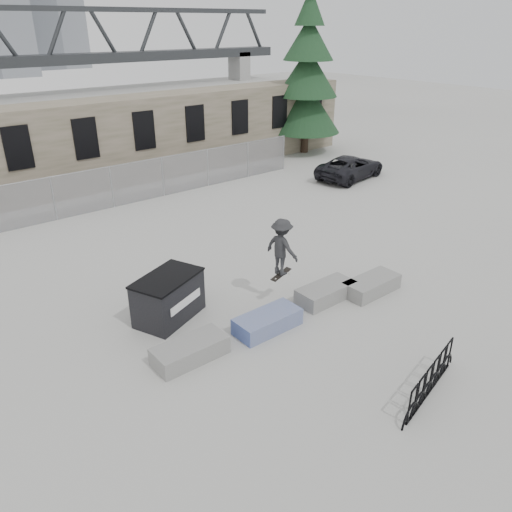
{
  "coord_description": "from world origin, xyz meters",
  "views": [
    {
      "loc": [
        -9.05,
        -9.58,
        8.15
      ],
      "look_at": [
        0.1,
        1.7,
        1.3
      ],
      "focal_mm": 35.0,
      "sensor_mm": 36.0,
      "label": 1
    }
  ],
  "objects_px": {
    "planter_offset": "(372,285)",
    "bike_rack": "(431,379)",
    "planter_center_right": "(326,292)",
    "skateboarder": "(282,247)",
    "suv": "(351,167)",
    "planter_far_left": "(190,350)",
    "spruce_tree": "(307,77)",
    "planter_center_left": "(268,321)",
    "dumpster": "(168,297)"
  },
  "relations": [
    {
      "from": "suv",
      "to": "skateboarder",
      "type": "relative_size",
      "value": 2.41
    },
    {
      "from": "suv",
      "to": "bike_rack",
      "type": "bearing_deg",
      "value": 128.51
    },
    {
      "from": "planter_center_right",
      "to": "suv",
      "type": "distance_m",
      "value": 14.15
    },
    {
      "from": "planter_offset",
      "to": "suv",
      "type": "height_order",
      "value": "suv"
    },
    {
      "from": "planter_center_left",
      "to": "planter_center_right",
      "type": "bearing_deg",
      "value": 2.88
    },
    {
      "from": "planter_far_left",
      "to": "spruce_tree",
      "type": "height_order",
      "value": "spruce_tree"
    },
    {
      "from": "planter_center_right",
      "to": "dumpster",
      "type": "distance_m",
      "value": 5.0
    },
    {
      "from": "planter_far_left",
      "to": "planter_center_left",
      "type": "bearing_deg",
      "value": -4.72
    },
    {
      "from": "planter_offset",
      "to": "planter_center_left",
      "type": "bearing_deg",
      "value": 173.25
    },
    {
      "from": "planter_center_right",
      "to": "planter_offset",
      "type": "relative_size",
      "value": 1.0
    },
    {
      "from": "spruce_tree",
      "to": "skateboarder",
      "type": "height_order",
      "value": "spruce_tree"
    },
    {
      "from": "spruce_tree",
      "to": "planter_far_left",
      "type": "bearing_deg",
      "value": -141.33
    },
    {
      "from": "dumpster",
      "to": "spruce_tree",
      "type": "relative_size",
      "value": 0.21
    },
    {
      "from": "planter_far_left",
      "to": "planter_offset",
      "type": "relative_size",
      "value": 1.0
    },
    {
      "from": "planter_offset",
      "to": "dumpster",
      "type": "bearing_deg",
      "value": 154.67
    },
    {
      "from": "planter_center_left",
      "to": "skateboarder",
      "type": "relative_size",
      "value": 1.03
    },
    {
      "from": "suv",
      "to": "dumpster",
      "type": "bearing_deg",
      "value": 104.03
    },
    {
      "from": "skateboarder",
      "to": "suv",
      "type": "bearing_deg",
      "value": -65.41
    },
    {
      "from": "planter_center_right",
      "to": "dumpster",
      "type": "bearing_deg",
      "value": 153.55
    },
    {
      "from": "spruce_tree",
      "to": "planter_offset",
      "type": "bearing_deg",
      "value": -127.59
    },
    {
      "from": "planter_center_left",
      "to": "spruce_tree",
      "type": "relative_size",
      "value": 0.17
    },
    {
      "from": "planter_offset",
      "to": "bike_rack",
      "type": "height_order",
      "value": "bike_rack"
    },
    {
      "from": "dumpster",
      "to": "skateboarder",
      "type": "xyz_separation_m",
      "value": [
        3.25,
        -1.39,
        1.21
      ]
    },
    {
      "from": "bike_rack",
      "to": "spruce_tree",
      "type": "xyz_separation_m",
      "value": [
        14.84,
        19.66,
        4.43
      ]
    },
    {
      "from": "bike_rack",
      "to": "skateboarder",
      "type": "xyz_separation_m",
      "value": [
        0.13,
        5.54,
        1.47
      ]
    },
    {
      "from": "planter_center_left",
      "to": "skateboarder",
      "type": "distance_m",
      "value": 2.33
    },
    {
      "from": "dumpster",
      "to": "skateboarder",
      "type": "bearing_deg",
      "value": -45.83
    },
    {
      "from": "planter_far_left",
      "to": "planter_center_left",
      "type": "height_order",
      "value": "same"
    },
    {
      "from": "planter_center_right",
      "to": "skateboarder",
      "type": "xyz_separation_m",
      "value": [
        -1.21,
        0.83,
        1.63
      ]
    },
    {
      "from": "planter_offset",
      "to": "dumpster",
      "type": "xyz_separation_m",
      "value": [
        -5.98,
        2.83,
        0.42
      ]
    },
    {
      "from": "spruce_tree",
      "to": "suv",
      "type": "height_order",
      "value": "spruce_tree"
    },
    {
      "from": "planter_far_left",
      "to": "dumpster",
      "type": "relative_size",
      "value": 0.82
    },
    {
      "from": "planter_center_right",
      "to": "skateboarder",
      "type": "bearing_deg",
      "value": 145.63
    },
    {
      "from": "planter_center_right",
      "to": "skateboarder",
      "type": "distance_m",
      "value": 2.2
    },
    {
      "from": "spruce_tree",
      "to": "suv",
      "type": "xyz_separation_m",
      "value": [
        -2.38,
        -6.21,
        -4.22
      ]
    },
    {
      "from": "planter_center_left",
      "to": "spruce_tree",
      "type": "bearing_deg",
      "value": 43.17
    },
    {
      "from": "planter_center_right",
      "to": "skateboarder",
      "type": "height_order",
      "value": "skateboarder"
    },
    {
      "from": "spruce_tree",
      "to": "skateboarder",
      "type": "distance_m",
      "value": 20.61
    },
    {
      "from": "planter_far_left",
      "to": "skateboarder",
      "type": "relative_size",
      "value": 1.03
    },
    {
      "from": "bike_rack",
      "to": "suv",
      "type": "xyz_separation_m",
      "value": [
        12.46,
        13.45,
        0.21
      ]
    },
    {
      "from": "spruce_tree",
      "to": "skateboarder",
      "type": "relative_size",
      "value": 5.95
    },
    {
      "from": "planter_center_left",
      "to": "suv",
      "type": "bearing_deg",
      "value": 32.94
    },
    {
      "from": "planter_center_right",
      "to": "skateboarder",
      "type": "relative_size",
      "value": 1.03
    },
    {
      "from": "skateboarder",
      "to": "bike_rack",
      "type": "bearing_deg",
      "value": 170.6
    },
    {
      "from": "bike_rack",
      "to": "planter_far_left",
      "type": "bearing_deg",
      "value": 127.98
    },
    {
      "from": "bike_rack",
      "to": "skateboarder",
      "type": "height_order",
      "value": "skateboarder"
    },
    {
      "from": "planter_offset",
      "to": "skateboarder",
      "type": "xyz_separation_m",
      "value": [
        -2.74,
        1.44,
        1.63
      ]
    },
    {
      "from": "planter_far_left",
      "to": "planter_offset",
      "type": "xyz_separation_m",
      "value": [
        6.6,
        -0.69,
        0.0
      ]
    },
    {
      "from": "suv",
      "to": "skateboarder",
      "type": "height_order",
      "value": "skateboarder"
    },
    {
      "from": "bike_rack",
      "to": "spruce_tree",
      "type": "distance_m",
      "value": 25.03
    }
  ]
}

